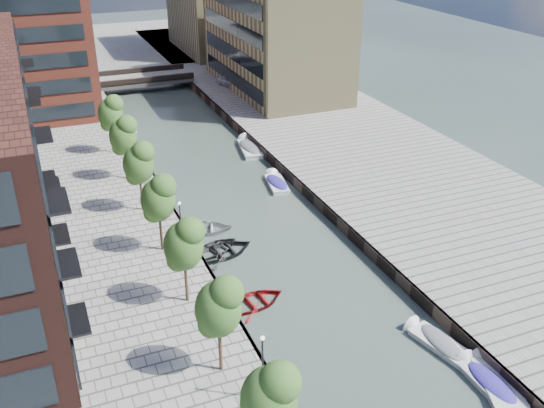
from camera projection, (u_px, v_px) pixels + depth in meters
water at (212, 170)px, 60.90m from camera, size 300.00×300.00×0.00m
quay_right at (352, 143)px, 66.14m from camera, size 20.00×140.00×1.00m
quay_wall_left at (151, 175)px, 58.59m from camera, size 0.25×140.00×1.00m
quay_wall_right at (268, 156)px, 62.76m from camera, size 0.25×140.00×1.00m
far_closure at (113, 46)px, 110.19m from camera, size 80.00×40.00×1.00m
tan_block_near at (274, 36)px, 80.92m from camera, size 12.00×25.00×14.00m
tan_block_far at (215, 1)px, 101.93m from camera, size 12.00×20.00×16.00m
bridge at (144, 78)px, 86.68m from camera, size 13.00×6.00×1.30m
tree_0 at (269, 396)px, 25.90m from camera, size 2.50×2.50×5.95m
tree_1 at (218, 305)px, 31.68m from camera, size 2.50×2.50×5.95m
tree_2 at (183, 243)px, 37.45m from camera, size 2.50×2.50×5.95m
tree_3 at (158, 197)px, 43.23m from camera, size 2.50×2.50×5.95m
tree_4 at (138, 162)px, 49.01m from camera, size 2.50×2.50×5.95m
tree_5 at (123, 134)px, 54.78m from camera, size 2.50×2.50×5.95m
tree_6 at (110, 112)px, 60.56m from camera, size 2.50×2.50×5.95m
lamp_0 at (263, 362)px, 30.45m from camera, size 0.24×0.24×4.12m
lamp_1 at (181, 222)px, 43.66m from camera, size 0.24×0.24×4.12m
lamp_2 at (137, 147)px, 56.86m from camera, size 0.24×0.24×4.12m
sloop_1 at (216, 251)px, 46.78m from camera, size 5.11×4.45×0.88m
sloop_2 at (254, 305)px, 40.59m from camera, size 4.94×3.88×0.93m
sloop_3 at (202, 232)px, 49.47m from camera, size 5.81×4.81×1.04m
sloop_4 at (222, 255)px, 46.30m from camera, size 5.61×4.41×1.05m
motorboat_0 at (486, 381)px, 33.90m from camera, size 1.63×4.52×1.50m
motorboat_1 at (435, 341)px, 36.98m from camera, size 2.47×4.68×1.48m
motorboat_2 at (496, 383)px, 33.86m from camera, size 3.54×5.62×1.77m
motorboat_3 at (276, 182)px, 57.70m from camera, size 2.32×4.75×1.52m
motorboat_4 at (249, 147)px, 65.74m from camera, size 2.82×5.83×1.86m
car at (229, 81)px, 84.22m from camera, size 2.82×4.50×1.43m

